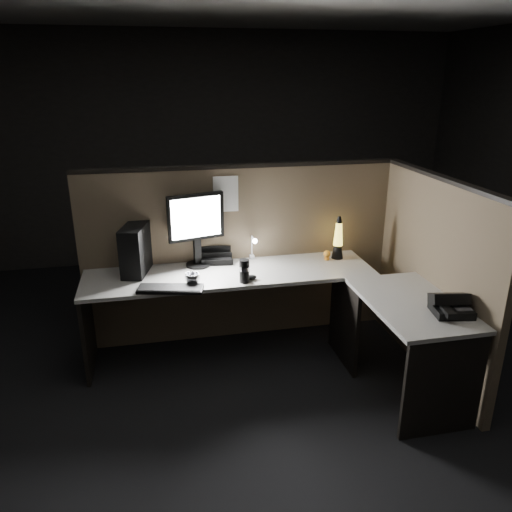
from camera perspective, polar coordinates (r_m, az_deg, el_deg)
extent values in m
plane|color=black|center=(3.83, 0.99, -15.21)|extent=(6.00, 6.00, 0.00)
plane|color=#282623|center=(6.15, -5.32, 11.92)|extent=(6.00, 0.00, 6.00)
cube|color=brown|center=(4.30, -1.72, 0.15)|extent=(2.66, 0.06, 1.50)
cube|color=brown|center=(4.03, 19.52, -2.46)|extent=(0.06, 1.66, 1.50)
cube|color=#B5B3AB|center=(3.98, -2.98, -2.06)|extent=(2.30, 0.60, 0.03)
cube|color=#B5B3AB|center=(3.64, 17.38, -5.20)|extent=(0.60, 1.00, 0.03)
cube|color=black|center=(4.14, -18.69, -7.87)|extent=(0.03, 0.55, 0.70)
cube|color=black|center=(3.47, 20.60, -13.93)|extent=(0.55, 0.03, 0.70)
cube|color=black|center=(4.09, 10.03, -7.37)|extent=(0.03, 0.55, 0.70)
cube|color=black|center=(4.01, -13.60, 0.72)|extent=(0.25, 0.40, 0.38)
cylinder|color=black|center=(4.13, -6.63, -0.99)|extent=(0.20, 0.20, 0.02)
cube|color=black|center=(4.11, -6.72, 0.67)|extent=(0.06, 0.06, 0.22)
cube|color=black|center=(4.02, -6.88, 4.45)|extent=(0.46, 0.15, 0.38)
cube|color=white|center=(4.00, -6.85, 4.37)|extent=(0.40, 0.11, 0.32)
cube|color=black|center=(3.69, -9.76, -3.72)|extent=(0.50, 0.26, 0.02)
ellipsoid|color=black|center=(3.83, -0.59, -2.45)|extent=(0.09, 0.07, 0.04)
cube|color=white|center=(4.27, -0.47, -0.07)|extent=(0.04, 0.05, 0.03)
cylinder|color=white|center=(4.23, -0.47, 1.20)|extent=(0.01, 0.01, 0.17)
cylinder|color=white|center=(4.15, -0.32, 2.07)|extent=(0.01, 0.11, 0.01)
sphere|color=white|center=(4.09, -0.13, 1.72)|extent=(0.04, 0.04, 0.04)
cube|color=black|center=(4.21, -4.54, -0.28)|extent=(0.28, 0.25, 0.05)
cube|color=black|center=(4.16, -4.49, 0.07)|extent=(0.25, 0.05, 0.09)
cube|color=black|center=(4.25, -4.70, 1.08)|extent=(0.25, 0.05, 0.17)
cone|color=black|center=(4.31, 9.29, 0.51)|extent=(0.10, 0.10, 0.12)
cone|color=gold|center=(4.26, 9.40, 2.50)|extent=(0.08, 0.08, 0.20)
sphere|color=#913415|center=(4.28, 9.36, 1.69)|extent=(0.04, 0.04, 0.04)
sphere|color=#913415|center=(4.26, 9.41, 2.61)|extent=(0.03, 0.03, 0.03)
cone|color=black|center=(4.23, 9.50, 4.12)|extent=(0.05, 0.05, 0.05)
cylinder|color=black|center=(3.75, -1.33, -1.72)|extent=(0.08, 0.08, 0.18)
imported|color=silver|center=(3.75, -7.26, -2.63)|extent=(0.12, 0.12, 0.09)
sphere|color=orange|center=(4.26, 8.12, 0.24)|extent=(0.06, 0.06, 0.06)
cube|color=white|center=(4.09, -3.48, 7.07)|extent=(0.21, 0.00, 0.29)
cube|color=black|center=(3.53, 21.44, -5.79)|extent=(0.28, 0.25, 0.05)
cube|color=black|center=(3.54, 21.21, -4.59)|extent=(0.26, 0.18, 0.11)
cube|color=black|center=(3.44, 20.93, -5.83)|extent=(0.08, 0.19, 0.04)
cube|color=#3F3F42|center=(3.53, 22.50, -5.46)|extent=(0.12, 0.12, 0.00)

